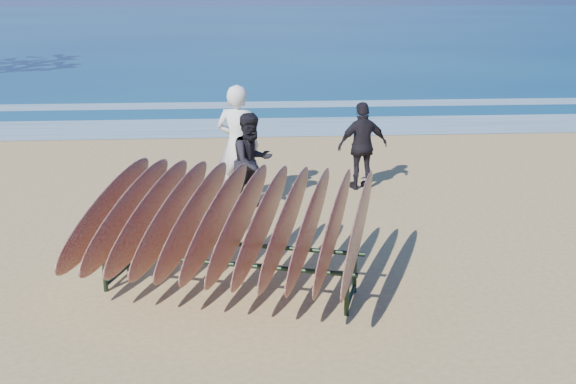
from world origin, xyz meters
name	(u,v)px	position (x,y,z in m)	size (l,w,h in m)	color
ground	(293,282)	(0.00, 0.00, 0.00)	(120.00, 120.00, 0.00)	tan
ocean	(242,25)	(0.00, 55.00, 0.01)	(160.00, 160.00, 0.00)	navy
foam_near	(262,127)	(0.00, 10.00, 0.01)	(160.00, 160.00, 0.00)	white
foam_far	(258,105)	(0.00, 13.50, 0.01)	(160.00, 160.00, 0.00)	white
surfboard_rack	(228,220)	(-0.79, -0.23, 0.92)	(3.83, 3.53, 1.51)	black
person_white	(238,145)	(-0.65, 3.47, 1.01)	(0.73, 0.48, 2.01)	white
person_dark_a	(252,162)	(-0.43, 3.05, 0.81)	(0.78, 0.61, 1.62)	black
person_dark_b	(363,146)	(1.59, 4.17, 0.79)	(0.93, 0.39, 1.58)	black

